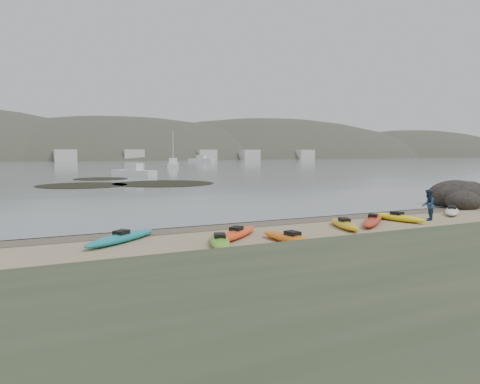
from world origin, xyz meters
TOP-DOWN VIEW (x-y plane):
  - ground at (0.00, 0.00)m, footprint 600.00×600.00m
  - wet_sand at (0.00, -0.30)m, footprint 60.00×60.00m
  - water at (0.00, 300.00)m, footprint 1200.00×1200.00m
  - kayaks at (1.90, -3.29)m, footprint 20.97×6.26m
  - person_east at (8.81, -3.28)m, footprint 0.95×0.91m
  - rock_cluster at (16.20, 0.32)m, footprint 5.48×4.06m
  - kelp_mats at (1.25, 30.04)m, footprint 17.74×19.94m
  - moored_boats at (1.41, 86.01)m, footprint 88.00×83.19m
  - far_hills at (39.38, 193.97)m, footprint 550.00×135.00m
  - far_town at (6.00, 145.00)m, footprint 199.00×5.00m

SIDE VIEW (x-z plane):
  - far_hills at x=39.38m, z-range -55.93..24.07m
  - ground at x=0.00m, z-range 0.00..0.00m
  - wet_sand at x=0.00m, z-range 0.00..0.00m
  - water at x=0.00m, z-range 0.01..0.01m
  - kelp_mats at x=1.25m, z-range 0.01..0.05m
  - kayaks at x=1.90m, z-range 0.00..0.34m
  - rock_cluster at x=16.20m, z-range -0.72..1.24m
  - moored_boats at x=1.41m, z-range -0.08..1.23m
  - person_east at x=8.81m, z-range 0.00..1.55m
  - far_town at x=6.00m, z-range 0.00..4.00m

